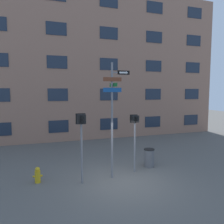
% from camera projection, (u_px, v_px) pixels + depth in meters
% --- Properties ---
extents(ground_plane, '(60.00, 60.00, 0.00)m').
position_uv_depth(ground_plane, '(124.00, 182.00, 9.32)').
color(ground_plane, '#595651').
extents(building_facade, '(24.00, 0.64, 11.98)m').
position_uv_depth(building_facade, '(83.00, 64.00, 16.96)').
color(building_facade, '#936B56').
rests_on(building_facade, ground_plane).
extents(street_sign_pole, '(1.22, 0.97, 5.09)m').
position_uv_depth(street_sign_pole, '(113.00, 111.00, 9.50)').
color(street_sign_pole, slate).
rests_on(street_sign_pole, ground_plane).
extents(pedestrian_signal_left, '(0.41, 0.40, 2.95)m').
position_uv_depth(pedestrian_signal_left, '(81.00, 129.00, 8.96)').
color(pedestrian_signal_left, slate).
rests_on(pedestrian_signal_left, ground_plane).
extents(pedestrian_signal_right, '(0.38, 0.40, 2.76)m').
position_uv_depth(pedestrian_signal_right, '(135.00, 128.00, 10.26)').
color(pedestrian_signal_right, slate).
rests_on(pedestrian_signal_right, ground_plane).
extents(fire_hydrant, '(0.40, 0.24, 0.68)m').
position_uv_depth(fire_hydrant, '(38.00, 175.00, 9.23)').
color(fire_hydrant, gold).
rests_on(fire_hydrant, ground_plane).
extents(trash_bin, '(0.54, 0.54, 0.92)m').
position_uv_depth(trash_bin, '(149.00, 158.00, 11.17)').
color(trash_bin, '#59595B').
rests_on(trash_bin, ground_plane).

